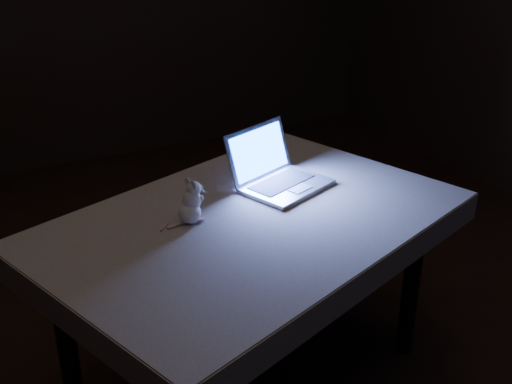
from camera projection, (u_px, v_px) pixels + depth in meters
table at (251, 305)px, 2.27m from camera, size 1.49×1.21×0.69m
tablecloth at (246, 222)px, 2.19m from camera, size 1.55×1.20×0.10m
laptop at (287, 162)px, 2.28m from camera, size 0.38×0.36×0.21m
plush_mouse at (189, 202)px, 2.06m from camera, size 0.13×0.13×0.15m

